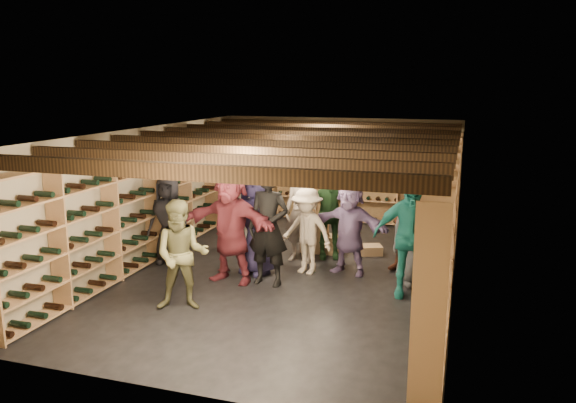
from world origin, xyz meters
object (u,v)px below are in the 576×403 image
(crate_stack_left, at_px, (315,234))
(person_12, at_px, (419,228))
(person_1, at_px, (268,227))
(person_0, at_px, (169,219))
(person_5, at_px, (231,225))
(person_10, at_px, (329,214))
(person_8, at_px, (413,226))
(person_6, at_px, (256,223))
(person_3, at_px, (307,231))
(crate_stack_right, at_px, (329,244))
(person_9, at_px, (249,208))
(crate_loose, at_px, (368,250))
(person_4, at_px, (410,237))
(person_7, at_px, (301,213))
(person_2, at_px, (182,255))
(person_11, at_px, (349,227))

(crate_stack_left, xyz_separation_m, person_12, (2.03, -1.22, 0.58))
(person_1, bearing_deg, person_0, 171.26)
(person_5, xyz_separation_m, person_10, (1.21, 1.71, -0.12))
(person_1, height_order, person_8, person_1)
(person_6, relative_size, person_12, 0.95)
(person_3, distance_m, person_5, 1.32)
(crate_stack_right, bearing_deg, person_3, -94.45)
(person_8, height_order, person_12, person_12)
(person_9, height_order, person_12, person_12)
(crate_stack_left, distance_m, person_9, 1.37)
(crate_loose, height_order, person_4, person_4)
(person_6, bearing_deg, person_10, 73.74)
(person_7, bearing_deg, crate_stack_left, 93.55)
(person_3, relative_size, person_5, 0.78)
(person_1, relative_size, person_8, 1.14)
(person_6, xyz_separation_m, person_12, (2.66, 0.28, 0.05))
(person_6, height_order, person_12, person_12)
(person_1, relative_size, person_5, 0.99)
(person_10, distance_m, person_12, 1.94)
(person_2, bearing_deg, person_7, 49.30)
(person_4, distance_m, person_8, 1.10)
(crate_stack_left, distance_m, person_2, 3.47)
(person_7, distance_m, person_12, 2.20)
(crate_stack_left, xyz_separation_m, person_5, (-0.88, -1.99, 0.61))
(person_6, distance_m, person_10, 1.55)
(crate_loose, relative_size, person_12, 0.27)
(person_3, bearing_deg, person_4, -1.21)
(person_3, relative_size, person_9, 0.93)
(person_6, relative_size, person_9, 1.10)
(person_3, relative_size, person_4, 0.80)
(person_2, height_order, person_8, person_8)
(person_6, relative_size, person_10, 1.06)
(person_4, relative_size, person_7, 1.02)
(person_3, xyz_separation_m, person_4, (1.75, -0.54, 0.19))
(person_11, bearing_deg, crate_loose, 96.22)
(crate_stack_left, relative_size, person_5, 0.36)
(person_10, bearing_deg, person_2, -133.24)
(crate_loose, distance_m, person_8, 1.42)
(person_0, relative_size, person_2, 1.00)
(person_11, bearing_deg, crate_stack_right, 133.05)
(person_4, relative_size, person_10, 1.12)
(person_2, relative_size, person_8, 0.96)
(person_2, relative_size, person_5, 0.84)
(crate_loose, distance_m, person_7, 1.58)
(person_7, bearing_deg, crate_loose, 46.42)
(person_2, bearing_deg, person_12, 13.34)
(person_10, xyz_separation_m, person_11, (0.54, -0.74, -0.02))
(person_10, xyz_separation_m, person_12, (1.70, -0.94, 0.10))
(crate_loose, height_order, person_7, person_7)
(crate_loose, relative_size, person_0, 0.31)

